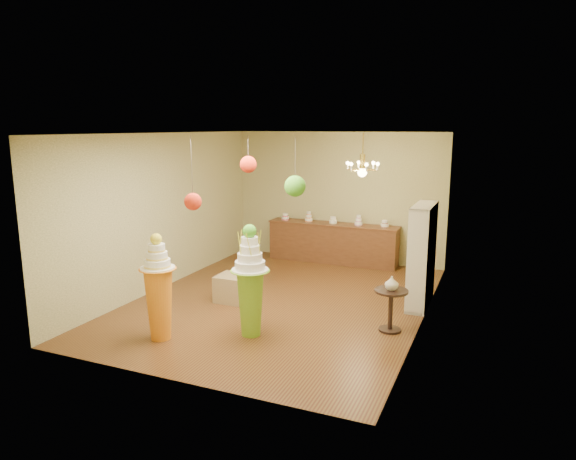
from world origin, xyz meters
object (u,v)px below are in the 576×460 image
at_px(pedestal_green, 250,288).
at_px(sideboard, 333,242).
at_px(pedestal_orange, 159,295).
at_px(round_table, 391,304).

xyz_separation_m(pedestal_green, sideboard, (-0.18, 4.56, -0.26)).
bearing_deg(pedestal_green, pedestal_orange, -151.33).
xyz_separation_m(sideboard, round_table, (2.10, -3.58, -0.05)).
height_order(pedestal_orange, sideboard, pedestal_orange).
bearing_deg(pedestal_green, round_table, 27.04).
bearing_deg(pedestal_orange, sideboard, 79.16).
relative_size(pedestal_orange, round_table, 2.42).
relative_size(pedestal_green, round_table, 2.58).
height_order(pedestal_green, sideboard, pedestal_green).
distance_m(pedestal_green, round_table, 2.17).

